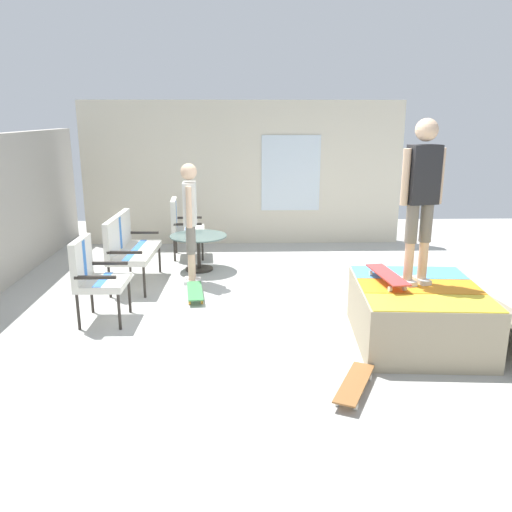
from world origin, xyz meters
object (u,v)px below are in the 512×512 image
Objects in this scene: patio_table at (199,245)px; skateboard_spare at (355,384)px; patio_chair_by_wall at (93,272)px; patio_chair_near_house at (182,222)px; skateboard_by_bench at (195,291)px; person_skater at (422,190)px; patio_bench at (127,243)px; person_watching at (190,214)px; skateboard_on_ramp at (387,275)px; skate_ramp at (420,314)px.

patio_table is 1.11× the size of skateboard_spare.
patio_chair_by_wall is 3.32m from skateboard_spare.
patio_chair_near_house is 3.01m from patio_chair_by_wall.
person_skater is at bearing -119.41° from skateboard_by_bench.
person_watching is (0.05, -0.92, 0.42)m from patio_bench.
person_skater is 2.15× the size of skateboard_spare.
patio_bench reaches higher than skateboard_on_ramp.
patio_chair_by_wall is at bearing 80.55° from person_skater.
skateboard_by_bench is 3.06m from skateboard_spare.
skate_ramp is 2.76× the size of skateboard_spare.
patio_bench and patio_chair_by_wall have the same top height.
patio_bench is at bearing 58.29° from skateboard_on_ramp.
skate_ramp is 0.55m from skateboard_on_ramp.
skateboard_on_ramp is at bearing -121.71° from patio_bench.
skateboard_spare is (-3.18, -2.65, -0.53)m from patio_bench.
patio_chair_near_house reaches higher than skateboard_spare.
patio_table is 0.51× the size of person_watching.
patio_table is at bearing 39.98° from skateboard_on_ramp.
person_skater is (-2.72, -2.55, 1.26)m from patio_table.
patio_bench is 1.24× the size of patio_chair_near_house.
skate_ramp is 1.27× the size of person_watching.
patio_table is at bearing 43.21° from person_skater.
skateboard_on_ramp is at bearing 85.58° from person_skater.
skateboard_by_bench is (-0.60, -1.01, -0.53)m from patio_bench.
patio_table is at bearing -156.56° from patio_chair_near_house.
person_watching is (2.17, 2.67, 0.71)m from skate_ramp.
patio_chair_by_wall is (0.70, 3.69, 0.29)m from skate_ramp.
person_skater reaches higher than patio_chair_by_wall.
patio_chair_by_wall is at bearing 80.12° from skateboard_on_ramp.
skateboard_by_bench is at bearing 32.49° from skateboard_spare.
patio_chair_near_house is 1.00× the size of patio_chair_by_wall.
person_watching is at bearing -86.75° from patio_bench.
patio_chair_by_wall is (-1.41, 0.11, -0.00)m from patio_bench.
skate_ramp is at bearing -100.75° from patio_chair_by_wall.
patio_chair_by_wall reaches higher than patio_table.
skateboard_by_bench is at bearing -169.48° from patio_chair_near_house.
patio_table reaches higher than skateboard_spare.
person_skater reaches higher than person_watching.
patio_chair_by_wall is at bearing 175.71° from patio_bench.
person_skater is 2.12× the size of skateboard_by_bench.
patio_chair_near_house is at bearing -13.95° from patio_chair_by_wall.
skate_ramp is 2.73× the size of skateboard_by_bench.
person_watching is 3.79m from skateboard_spare.
patio_bench is at bearing 125.81° from patio_table.
person_skater is (-3.53, -2.90, 1.05)m from patio_chair_near_house.
patio_table is at bearing -4.73° from person_watching.
skateboard_on_ramp is at bearing -143.30° from patio_chair_near_house.
patio_bench is 1.21m from patio_table.
person_skater is at bearing -119.81° from patio_bench.
skateboard_by_bench is at bearing -120.79° from patio_bench.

